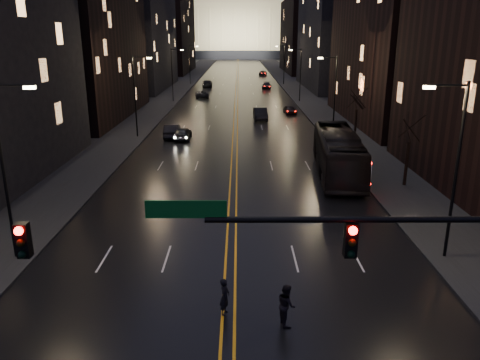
{
  "coord_description": "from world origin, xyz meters",
  "views": [
    {
      "loc": [
        0.42,
        -11.78,
        10.96
      ],
      "look_at": [
        0.49,
        13.65,
        3.12
      ],
      "focal_mm": 35.0,
      "sensor_mm": 36.0,
      "label": 1
    }
  ],
  "objects_px": {
    "bus": "(338,153)",
    "pedestrian_a": "(225,297)",
    "traffic_signal": "(436,256)",
    "receding_car_a": "(260,114)",
    "oncoming_car_b": "(172,131)",
    "pedestrian_b": "(286,304)",
    "oncoming_car_a": "(183,133)"
  },
  "relations": [
    {
      "from": "bus",
      "to": "pedestrian_a",
      "type": "bearing_deg",
      "value": -108.02
    },
    {
      "from": "traffic_signal",
      "to": "receding_car_a",
      "type": "xyz_separation_m",
      "value": [
        -2.54,
        51.64,
        -4.29
      ]
    },
    {
      "from": "traffic_signal",
      "to": "oncoming_car_b",
      "type": "height_order",
      "value": "traffic_signal"
    },
    {
      "from": "receding_car_a",
      "to": "pedestrian_b",
      "type": "xyz_separation_m",
      "value": [
        -1.07,
        -47.31,
        0.04
      ]
    },
    {
      "from": "bus",
      "to": "pedestrian_b",
      "type": "relative_size",
      "value": 7.57
    },
    {
      "from": "bus",
      "to": "receding_car_a",
      "type": "bearing_deg",
      "value": 106.15
    },
    {
      "from": "traffic_signal",
      "to": "pedestrian_b",
      "type": "relative_size",
      "value": 10.02
    },
    {
      "from": "bus",
      "to": "pedestrian_a",
      "type": "xyz_separation_m",
      "value": [
        -8.65,
        -20.23,
        -1.02
      ]
    },
    {
      "from": "bus",
      "to": "pedestrian_a",
      "type": "distance_m",
      "value": 22.03
    },
    {
      "from": "traffic_signal",
      "to": "receding_car_a",
      "type": "bearing_deg",
      "value": 92.82
    },
    {
      "from": "traffic_signal",
      "to": "pedestrian_a",
      "type": "distance_m",
      "value": 8.96
    },
    {
      "from": "receding_car_a",
      "to": "pedestrian_a",
      "type": "bearing_deg",
      "value": -96.18
    },
    {
      "from": "oncoming_car_a",
      "to": "oncoming_car_b",
      "type": "relative_size",
      "value": 0.93
    },
    {
      "from": "oncoming_car_b",
      "to": "pedestrian_b",
      "type": "height_order",
      "value": "pedestrian_b"
    },
    {
      "from": "receding_car_a",
      "to": "oncoming_car_b",
      "type": "bearing_deg",
      "value": -134.16
    },
    {
      "from": "oncoming_car_a",
      "to": "traffic_signal",
      "type": "bearing_deg",
      "value": 107.51
    },
    {
      "from": "bus",
      "to": "oncoming_car_b",
      "type": "relative_size",
      "value": 2.87
    },
    {
      "from": "traffic_signal",
      "to": "bus",
      "type": "relative_size",
      "value": 1.32
    },
    {
      "from": "traffic_signal",
      "to": "pedestrian_b",
      "type": "distance_m",
      "value": 7.05
    },
    {
      "from": "oncoming_car_a",
      "to": "pedestrian_a",
      "type": "distance_m",
      "value": 34.32
    },
    {
      "from": "oncoming_car_a",
      "to": "pedestrian_b",
      "type": "height_order",
      "value": "pedestrian_b"
    },
    {
      "from": "receding_car_a",
      "to": "pedestrian_a",
      "type": "height_order",
      "value": "receding_car_a"
    },
    {
      "from": "oncoming_car_a",
      "to": "receding_car_a",
      "type": "relative_size",
      "value": 0.85
    },
    {
      "from": "traffic_signal",
      "to": "oncoming_car_a",
      "type": "bearing_deg",
      "value": 106.7
    },
    {
      "from": "traffic_signal",
      "to": "oncoming_car_a",
      "type": "relative_size",
      "value": 4.08
    },
    {
      "from": "receding_car_a",
      "to": "oncoming_car_a",
      "type": "bearing_deg",
      "value": -127.39
    },
    {
      "from": "oncoming_car_b",
      "to": "receding_car_a",
      "type": "relative_size",
      "value": 0.92
    },
    {
      "from": "pedestrian_a",
      "to": "pedestrian_b",
      "type": "xyz_separation_m",
      "value": [
        2.45,
        -0.68,
        0.06
      ]
    },
    {
      "from": "bus",
      "to": "traffic_signal",
      "type": "bearing_deg",
      "value": -90.73
    },
    {
      "from": "pedestrian_a",
      "to": "pedestrian_b",
      "type": "height_order",
      "value": "pedestrian_b"
    },
    {
      "from": "pedestrian_b",
      "to": "pedestrian_a",
      "type": "bearing_deg",
      "value": 61.77
    },
    {
      "from": "oncoming_car_a",
      "to": "oncoming_car_b",
      "type": "xyz_separation_m",
      "value": [
        -1.35,
        1.26,
        0.03
      ]
    }
  ]
}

